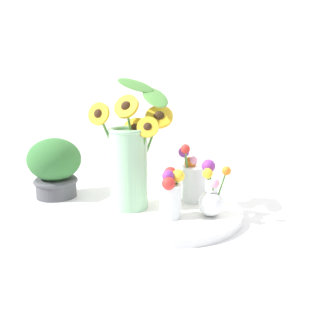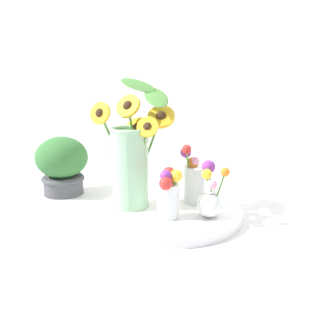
{
  "view_description": "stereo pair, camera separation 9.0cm",
  "coord_description": "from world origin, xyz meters",
  "views": [
    {
      "loc": [
        0.38,
        -1.0,
        0.43
      ],
      "look_at": [
        0.03,
        0.04,
        0.15
      ],
      "focal_mm": 42.0,
      "sensor_mm": 36.0,
      "label": 1
    },
    {
      "loc": [
        0.46,
        -0.97,
        0.43
      ],
      "look_at": [
        0.03,
        0.04,
        0.15
      ],
      "focal_mm": 42.0,
      "sensor_mm": 36.0,
      "label": 2
    }
  ],
  "objects": [
    {
      "name": "vase_small_center",
      "position": [
        0.06,
        -0.02,
        0.1
      ],
      "size": [
        0.07,
        0.08,
        0.14
      ],
      "color": "white",
      "rests_on": "serving_tray"
    },
    {
      "name": "mason_jar_sunflowers",
      "position": [
        -0.08,
        0.03,
        0.17
      ],
      "size": [
        0.25,
        0.18,
        0.39
      ],
      "color": "#99CC9E",
      "rests_on": "serving_tray"
    },
    {
      "name": "vase_small_back",
      "position": [
        0.08,
        0.14,
        0.1
      ],
      "size": [
        0.09,
        0.1,
        0.19
      ],
      "color": "white",
      "rests_on": "serving_tray"
    },
    {
      "name": "serving_tray",
      "position": [
        0.03,
        0.04,
        0.01
      ],
      "size": [
        0.44,
        0.44,
        0.02
      ],
      "color": "white",
      "rests_on": "ground_plane"
    },
    {
      "name": "potted_plant",
      "position": [
        -0.4,
        0.1,
        0.11
      ],
      "size": [
        0.18,
        0.18,
        0.2
      ],
      "color": "#4C4C51",
      "rests_on": "ground_plane"
    },
    {
      "name": "ground_plane",
      "position": [
        0.0,
        0.0,
        0.0
      ],
      "size": [
        6.0,
        6.0,
        0.0
      ],
      "primitive_type": "plane",
      "color": "silver"
    },
    {
      "name": "vase_bulb_right",
      "position": [
        0.16,
        0.04,
        0.08
      ],
      "size": [
        0.09,
        0.1,
        0.15
      ],
      "color": "white",
      "rests_on": "serving_tray"
    }
  ]
}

